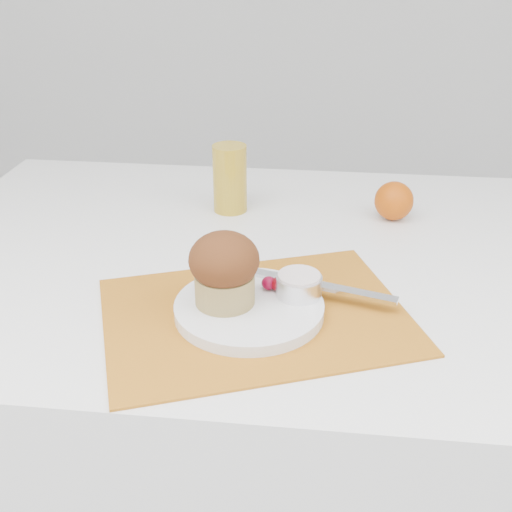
# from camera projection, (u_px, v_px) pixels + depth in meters

# --- Properties ---
(table) EXTENTS (1.20, 0.80, 0.75)m
(table) POSITION_uv_depth(u_px,v_px,m) (271.00, 430.00, 1.21)
(table) COLOR white
(table) RESTS_ON ground
(placemat) EXTENTS (0.48, 0.42, 0.00)m
(placemat) POSITION_uv_depth(u_px,v_px,m) (256.00, 315.00, 0.87)
(placemat) COLOR #B56919
(placemat) RESTS_ON table
(plate) EXTENTS (0.25, 0.25, 0.02)m
(plate) POSITION_uv_depth(u_px,v_px,m) (249.00, 308.00, 0.86)
(plate) COLOR white
(plate) RESTS_ON placemat
(ramekin) EXTENTS (0.07, 0.07, 0.03)m
(ramekin) POSITION_uv_depth(u_px,v_px,m) (299.00, 286.00, 0.87)
(ramekin) COLOR silver
(ramekin) RESTS_ON plate
(cream) EXTENTS (0.07, 0.07, 0.01)m
(cream) POSITION_uv_depth(u_px,v_px,m) (299.00, 277.00, 0.87)
(cream) COLOR silver
(cream) RESTS_ON ramekin
(raspberry_near) EXTENTS (0.02, 0.02, 0.02)m
(raspberry_near) POSITION_uv_depth(u_px,v_px,m) (269.00, 283.00, 0.89)
(raspberry_near) COLOR #570218
(raspberry_near) RESTS_ON plate
(raspberry_far) EXTENTS (0.02, 0.02, 0.02)m
(raspberry_far) POSITION_uv_depth(u_px,v_px,m) (279.00, 284.00, 0.89)
(raspberry_far) COLOR #520209
(raspberry_far) RESTS_ON plate
(butter_knife) EXTENTS (0.21, 0.08, 0.01)m
(butter_knife) POSITION_uv_depth(u_px,v_px,m) (322.00, 286.00, 0.90)
(butter_knife) COLOR silver
(butter_knife) RESTS_ON plate
(orange) EXTENTS (0.07, 0.07, 0.07)m
(orange) POSITION_uv_depth(u_px,v_px,m) (394.00, 201.00, 1.14)
(orange) COLOR #C04D06
(orange) RESTS_ON table
(juice_glass) EXTENTS (0.08, 0.08, 0.12)m
(juice_glass) POSITION_uv_depth(u_px,v_px,m) (230.00, 179.00, 1.16)
(juice_glass) COLOR gold
(juice_glass) RESTS_ON table
(muffin) EXTENTS (0.10, 0.10, 0.10)m
(muffin) POSITION_uv_depth(u_px,v_px,m) (224.00, 268.00, 0.84)
(muffin) COLOR tan
(muffin) RESTS_ON plate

